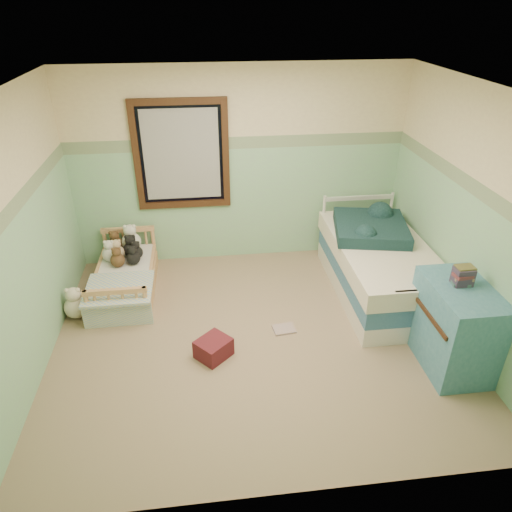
{
  "coord_description": "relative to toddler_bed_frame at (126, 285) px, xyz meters",
  "views": [
    {
      "loc": [
        -0.47,
        -3.86,
        3.18
      ],
      "look_at": [
        0.04,
        0.35,
        0.78
      ],
      "focal_mm": 32.7,
      "sensor_mm": 36.0,
      "label": 1
    }
  ],
  "objects": [
    {
      "name": "floor",
      "position": [
        1.46,
        -1.05,
        -0.1
      ],
      "size": [
        4.2,
        3.6,
        0.02
      ],
      "primitive_type": "cube",
      "color": "#7B6C50",
      "rests_on": "ground"
    },
    {
      "name": "ceiling",
      "position": [
        1.46,
        -1.05,
        2.42
      ],
      "size": [
        4.2,
        3.6,
        0.02
      ],
      "primitive_type": "cube",
      "color": "silver",
      "rests_on": "wall_back"
    },
    {
      "name": "wall_back",
      "position": [
        1.46,
        0.75,
        1.16
      ],
      "size": [
        4.2,
        0.04,
        2.5
      ],
      "primitive_type": "cube",
      "color": "beige",
      "rests_on": "floor"
    },
    {
      "name": "wall_front",
      "position": [
        1.46,
        -2.85,
        1.16
      ],
      "size": [
        4.2,
        0.04,
        2.5
      ],
      "primitive_type": "cube",
      "color": "beige",
      "rests_on": "floor"
    },
    {
      "name": "wall_left",
      "position": [
        -0.64,
        -1.05,
        1.16
      ],
      "size": [
        0.04,
        3.6,
        2.5
      ],
      "primitive_type": "cube",
      "color": "beige",
      "rests_on": "floor"
    },
    {
      "name": "wall_right",
      "position": [
        3.56,
        -1.05,
        1.16
      ],
      "size": [
        0.04,
        3.6,
        2.5
      ],
      "primitive_type": "cube",
      "color": "beige",
      "rests_on": "floor"
    },
    {
      "name": "wainscot_mint",
      "position": [
        1.46,
        0.74,
        0.66
      ],
      "size": [
        4.2,
        0.01,
        1.5
      ],
      "primitive_type": "cube",
      "color": "#89B595",
      "rests_on": "floor"
    },
    {
      "name": "border_strip",
      "position": [
        1.46,
        0.74,
        1.49
      ],
      "size": [
        4.2,
        0.01,
        0.15
      ],
      "primitive_type": "cube",
      "color": "#3F643E",
      "rests_on": "wall_back"
    },
    {
      "name": "window_frame",
      "position": [
        0.76,
        0.71,
        1.36
      ],
      "size": [
        1.16,
        0.06,
        1.36
      ],
      "primitive_type": "cube",
      "color": "#351B0F",
      "rests_on": "wall_back"
    },
    {
      "name": "window_blinds",
      "position": [
        0.76,
        0.72,
        1.36
      ],
      "size": [
        0.92,
        0.01,
        1.12
      ],
      "primitive_type": "cube",
      "color": "#BABAB7",
      "rests_on": "window_frame"
    },
    {
      "name": "toddler_bed_frame",
      "position": [
        0.0,
        0.0,
        0.0
      ],
      "size": [
        0.68,
        1.35,
        0.17
      ],
      "primitive_type": "cube",
      "color": "tan",
      "rests_on": "floor"
    },
    {
      "name": "toddler_mattress",
      "position": [
        0.0,
        0.0,
        0.15
      ],
      "size": [
        0.62,
        1.29,
        0.12
      ],
      "primitive_type": "cube",
      "color": "white",
      "rests_on": "toddler_bed_frame"
    },
    {
      "name": "patchwork_quilt",
      "position": [
        0.0,
        -0.42,
        0.22
      ],
      "size": [
        0.73,
        0.68,
        0.03
      ],
      "primitive_type": "cube",
      "color": "#83A8CF",
      "rests_on": "toddler_mattress"
    },
    {
      "name": "plush_bed_brown",
      "position": [
        -0.15,
        0.5,
        0.3
      ],
      "size": [
        0.19,
        0.19,
        0.19
      ],
      "primitive_type": "sphere",
      "color": "brown",
      "rests_on": "toddler_mattress"
    },
    {
      "name": "plush_bed_white",
      "position": [
        0.05,
        0.5,
        0.33
      ],
      "size": [
        0.24,
        0.24,
        0.24
      ],
      "primitive_type": "sphere",
      "color": "silver",
      "rests_on": "toddler_mattress"
    },
    {
      "name": "plush_bed_tan",
      "position": [
        -0.1,
        0.28,
        0.3
      ],
      "size": [
        0.18,
        0.18,
        0.18
      ],
      "primitive_type": "sphere",
      "color": "beige",
      "rests_on": "toddler_mattress"
    },
    {
      "name": "plush_bed_dark",
      "position": [
        0.13,
        0.28,
        0.29
      ],
      "size": [
        0.16,
        0.16,
        0.16
      ],
      "primitive_type": "sphere",
      "color": "black",
      "rests_on": "toddler_mattress"
    },
    {
      "name": "plush_floor_cream",
      "position": [
        -0.49,
        -0.46,
        0.04
      ],
      "size": [
        0.25,
        0.25,
        0.25
      ],
      "primitive_type": "sphere",
      "color": "beige",
      "rests_on": "floor"
    },
    {
      "name": "plush_floor_tan",
      "position": [
        -0.16,
        -0.52,
        0.03
      ],
      "size": [
        0.24,
        0.24,
        0.24
      ],
      "primitive_type": "sphere",
      "color": "beige",
      "rests_on": "floor"
    },
    {
      "name": "twin_bed_frame",
      "position": [
        3.01,
        -0.39,
        0.02
      ],
      "size": [
        0.97,
        1.95,
        0.22
      ],
      "primitive_type": "cube",
      "color": "white",
      "rests_on": "floor"
    },
    {
      "name": "twin_boxspring",
      "position": [
        3.01,
        -0.39,
        0.24
      ],
      "size": [
        0.97,
        1.95,
        0.22
      ],
      "primitive_type": "cube",
      "color": "#285381",
      "rests_on": "twin_bed_frame"
    },
    {
      "name": "twin_mattress",
      "position": [
        3.01,
        -0.39,
        0.46
      ],
      "size": [
        1.01,
        1.98,
        0.22
      ],
      "primitive_type": "cube",
      "color": "silver",
      "rests_on": "twin_boxspring"
    },
    {
      "name": "teal_blanket",
      "position": [
        2.96,
        -0.09,
        0.64
      ],
      "size": [
        0.98,
        1.02,
        0.14
      ],
      "primitive_type": "cube",
      "rotation": [
        0.0,
        0.0,
        -0.2
      ],
      "color": "black",
      "rests_on": "twin_mattress"
    },
    {
      "name": "dresser",
      "position": [
        3.28,
        -1.66,
        0.35
      ],
      "size": [
        0.54,
        0.87,
        0.87
      ],
      "primitive_type": "cube",
      "color": "teal",
      "rests_on": "floor"
    },
    {
      "name": "book_stack",
      "position": [
        3.28,
        -1.59,
        0.86
      ],
      "size": [
        0.17,
        0.13,
        0.17
      ],
      "primitive_type": "cube",
      "rotation": [
        0.0,
        0.0,
        0.01
      ],
      "color": "#412B2D",
      "rests_on": "dresser"
    },
    {
      "name": "red_pillow",
      "position": [
        1.01,
        -1.3,
        0.01
      ],
      "size": [
        0.42,
        0.41,
        0.2
      ],
      "primitive_type": "cube",
      "rotation": [
        0.0,
        0.0,
        0.74
      ],
      "color": "maroon",
      "rests_on": "floor"
    },
    {
      "name": "floor_book",
      "position": [
        1.78,
        -0.98,
        -0.08
      ],
      "size": [
        0.25,
        0.2,
        0.02
      ],
      "primitive_type": "cube",
      "rotation": [
        0.0,
        0.0,
        0.11
      ],
      "color": "gold",
      "rests_on": "floor"
    },
    {
      "name": "extra_plush_0",
      "position": [
        0.07,
        0.34,
        0.31
      ],
      "size": [
        0.2,
        0.2,
        0.2
      ],
      "primitive_type": "sphere",
      "color": "black",
      "rests_on": "toddler_mattress"
    },
    {
      "name": "extra_plush_1",
      "position": [
        0.11,
        0.14,
        0.29
      ],
      "size": [
        0.17,
        0.17,
        0.17
      ],
      "primitive_type": "sphere",
      "color": "black",
      "rests_on": "toddler_mattress"
    },
    {
      "name": "extra_plush_2",
      "position": [
        -0.07,
        0.1,
        0.29
      ],
      "size": [
        0.17,
        0.17,
        0.17
      ],
      "primitive_type": "sphere",
      "color": "brown",
      "rests_on": "toddler_mattress"
    },
    {
      "name": "extra_plush_3",
      "position": [
        -0.18,
        0.26,
        0.3
      ],
      "size": [
        0.19,
        0.19,
        0.19
      ],
      "primitive_type": "sphere",
      "color": "silver",
      "rests_on": "toddler_mattress"
    }
  ]
}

